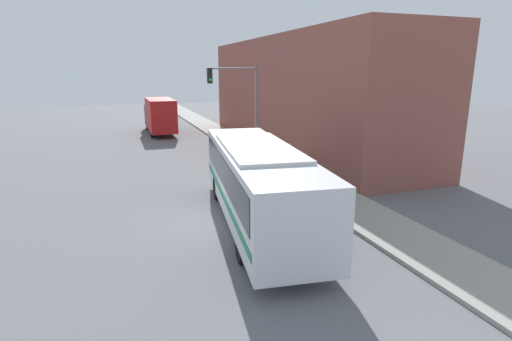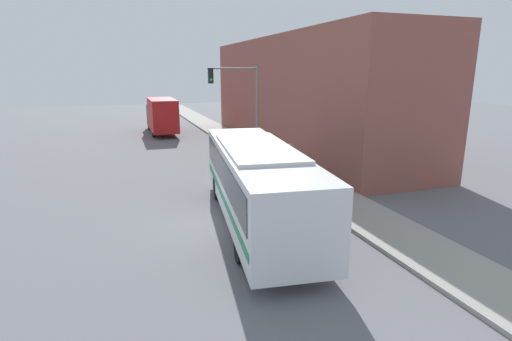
% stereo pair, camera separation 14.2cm
% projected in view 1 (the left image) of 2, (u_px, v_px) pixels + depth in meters
% --- Properties ---
extents(ground_plane, '(120.00, 120.00, 0.00)m').
position_uv_depth(ground_plane, '(217.00, 224.00, 15.45)').
color(ground_plane, slate).
extents(sidewalk, '(2.64, 70.00, 0.15)m').
position_uv_depth(sidewalk, '(226.00, 136.00, 35.61)').
color(sidewalk, gray).
rests_on(sidewalk, ground_plane).
extents(building_facade, '(6.00, 26.25, 8.15)m').
position_uv_depth(building_facade, '(299.00, 93.00, 30.66)').
color(building_facade, brown).
rests_on(building_facade, ground_plane).
extents(city_bus, '(3.96, 11.16, 3.08)m').
position_uv_depth(city_bus, '(258.00, 179.00, 15.04)').
color(city_bus, silver).
rests_on(city_bus, ground_plane).
extents(delivery_truck, '(2.23, 8.22, 3.28)m').
position_uv_depth(delivery_truck, '(160.00, 115.00, 37.21)').
color(delivery_truck, '#B21919').
rests_on(delivery_truck, ground_plane).
extents(fire_hydrant, '(0.20, 0.28, 0.72)m').
position_uv_depth(fire_hydrant, '(288.00, 172.00, 21.27)').
color(fire_hydrant, red).
rests_on(fire_hydrant, sidewalk).
extents(traffic_light_pole, '(3.28, 0.35, 5.91)m').
position_uv_depth(traffic_light_pole, '(240.00, 97.00, 25.16)').
color(traffic_light_pole, slate).
rests_on(traffic_light_pole, sidewalk).
extents(parking_meter, '(0.14, 0.14, 1.33)m').
position_uv_depth(parking_meter, '(266.00, 151.00, 24.15)').
color(parking_meter, slate).
rests_on(parking_meter, sidewalk).
extents(pedestrian_near_corner, '(0.34, 0.34, 1.66)m').
position_uv_depth(pedestrian_near_corner, '(289.00, 158.00, 22.51)').
color(pedestrian_near_corner, '#23283D').
rests_on(pedestrian_near_corner, sidewalk).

